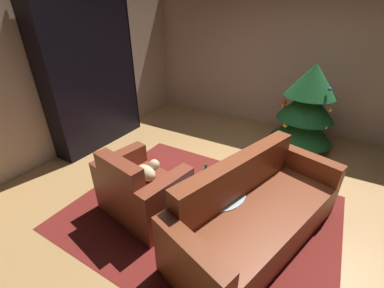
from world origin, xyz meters
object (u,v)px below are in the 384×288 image
(couch_red, at_px, (255,214))
(bottle_on_table, at_px, (206,175))
(armchair_red, at_px, (142,191))
(coffee_table, at_px, (215,193))
(book_stack_on_table, at_px, (216,188))
(bookshelf_unit, at_px, (98,78))
(decorated_tree, at_px, (307,107))

(couch_red, height_order, bottle_on_table, couch_red)
(armchair_red, relative_size, coffee_table, 1.62)
(couch_red, bearing_deg, book_stack_on_table, -176.15)
(bookshelf_unit, height_order, decorated_tree, bookshelf_unit)
(bookshelf_unit, xyz_separation_m, decorated_tree, (3.16, 1.40, -0.39))
(armchair_red, bearing_deg, book_stack_on_table, 17.94)
(book_stack_on_table, distance_m, bottle_on_table, 0.22)
(couch_red, xyz_separation_m, book_stack_on_table, (-0.43, -0.03, 0.19))
(bookshelf_unit, xyz_separation_m, armchair_red, (1.82, -1.18, -0.84))
(armchair_red, xyz_separation_m, decorated_tree, (1.33, 2.58, 0.45))
(armchair_red, bearing_deg, couch_red, 13.25)
(decorated_tree, bearing_deg, coffee_table, -103.23)
(couch_red, distance_m, coffee_table, 0.46)
(armchair_red, xyz_separation_m, couch_red, (1.25, 0.29, -0.00))
(book_stack_on_table, bearing_deg, decorated_tree, 77.43)
(armchair_red, xyz_separation_m, book_stack_on_table, (0.82, 0.26, 0.19))
(bookshelf_unit, bearing_deg, bottle_on_table, -18.15)
(bookshelf_unit, xyz_separation_m, bottle_on_table, (2.46, -0.81, -0.62))
(armchair_red, distance_m, decorated_tree, 2.94)
(coffee_table, distance_m, book_stack_on_table, 0.11)
(book_stack_on_table, relative_size, bottle_on_table, 0.85)
(book_stack_on_table, xyz_separation_m, bottle_on_table, (-0.19, 0.11, 0.03))
(bookshelf_unit, bearing_deg, couch_red, -16.08)
(bottle_on_table, xyz_separation_m, decorated_tree, (0.70, 2.21, 0.23))
(bookshelf_unit, distance_m, bottle_on_table, 2.66)
(bookshelf_unit, height_order, couch_red, bookshelf_unit)
(decorated_tree, bearing_deg, book_stack_on_table, -102.57)
(couch_red, relative_size, decorated_tree, 1.48)
(armchair_red, bearing_deg, coffee_table, 20.15)
(coffee_table, xyz_separation_m, book_stack_on_table, (0.02, -0.03, 0.10))
(armchair_red, bearing_deg, decorated_tree, 62.65)
(couch_red, distance_m, decorated_tree, 2.33)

